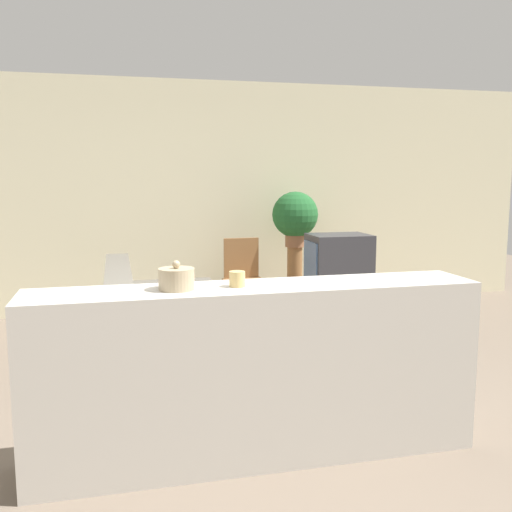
% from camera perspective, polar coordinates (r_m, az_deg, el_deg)
% --- Properties ---
extents(ground_plane, '(14.00, 14.00, 0.00)m').
position_cam_1_polar(ground_plane, '(3.79, -1.20, -16.95)').
color(ground_plane, '#756656').
extents(wall_back, '(9.00, 0.06, 2.70)m').
position_cam_1_polar(wall_back, '(6.82, -7.62, 5.89)').
color(wall_back, beige).
rests_on(wall_back, ground_plane).
extents(couch, '(0.98, 1.70, 0.87)m').
position_cam_1_polar(couch, '(4.83, -9.43, -7.77)').
color(couch, '#605B51').
rests_on(couch, ground_plane).
extents(tv_stand, '(0.72, 0.52, 0.43)m').
position_cam_1_polar(tv_stand, '(5.84, 8.18, -5.76)').
color(tv_stand, olive).
rests_on(tv_stand, ground_plane).
extents(television, '(0.60, 0.45, 0.59)m').
position_cam_1_polar(television, '(5.74, 8.22, -0.80)').
color(television, '#333338').
rests_on(television, tv_stand).
extents(wooden_chair, '(0.44, 0.44, 0.90)m').
position_cam_1_polar(wooden_chair, '(6.34, -1.25, -1.94)').
color(wooden_chair, olive).
rests_on(wooden_chair, ground_plane).
extents(plant_stand, '(0.18, 0.18, 0.78)m').
position_cam_1_polar(plant_stand, '(6.71, 3.87, -2.35)').
color(plant_stand, olive).
rests_on(plant_stand, ground_plane).
extents(potted_plant, '(0.53, 0.53, 0.64)m').
position_cam_1_polar(potted_plant, '(6.62, 3.93, 4.03)').
color(potted_plant, '#8E5B3D').
rests_on(potted_plant, plant_stand).
extents(foreground_counter, '(2.52, 0.44, 1.00)m').
position_cam_1_polar(foreground_counter, '(3.28, 0.13, -11.55)').
color(foreground_counter, beige).
rests_on(foreground_counter, ground_plane).
extents(decorative_bowl, '(0.19, 0.19, 0.16)m').
position_cam_1_polar(decorative_bowl, '(3.06, -7.96, -2.26)').
color(decorative_bowl, tan).
rests_on(decorative_bowl, foreground_counter).
extents(candle_jar, '(0.09, 0.09, 0.09)m').
position_cam_1_polar(candle_jar, '(3.12, -1.90, -2.31)').
color(candle_jar, tan).
rests_on(candle_jar, foreground_counter).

